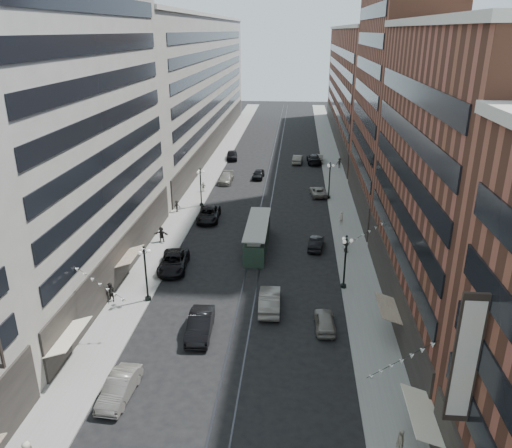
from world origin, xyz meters
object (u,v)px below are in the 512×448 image
(lamppost_se_mid, at_px, (329,179))
(car_12, at_px, (314,159))
(car_14, at_px, (298,159))
(pedestrian_5, at_px, (161,234))
(pedestrian_8, at_px, (341,218))
(car_4, at_px, (325,321))
(car_8, at_px, (226,178))
(car_5, at_px, (200,325))
(pedestrian_2, at_px, (111,292))
(pedestrian_7, at_px, (346,245))
(car_10, at_px, (316,243))
(lamppost_se_far, at_px, (345,260))
(car_extra_1, at_px, (318,158))
(pedestrian_9, at_px, (340,163))
(lamppost_sw_far, at_px, (146,272))
(car_1, at_px, (119,388))
(streetcar, at_px, (257,237))
(pedestrian_extra_0, at_px, (177,206))
(pedestrian_6, at_px, (203,187))
(car_13, at_px, (258,174))
(car_7, at_px, (209,214))
(lamppost_sw_mid, at_px, (201,186))
(car_extra_0, at_px, (270,300))
(car_2, at_px, (173,262))
(pedestrian_4, at_px, (400,443))
(car_9, at_px, (232,155))

(lamppost_se_mid, relative_size, car_12, 0.90)
(car_14, bearing_deg, pedestrian_5, 72.31)
(pedestrian_8, bearing_deg, car_4, 58.42)
(lamppost_se_mid, height_order, car_8, lamppost_se_mid)
(car_4, height_order, car_5, car_5)
(pedestrian_2, height_order, pedestrian_7, pedestrian_2)
(car_10, distance_m, car_14, 39.81)
(car_5, xyz_separation_m, pedestrian_7, (13.44, 17.51, 0.05))
(pedestrian_8, bearing_deg, lamppost_se_far, 62.42)
(pedestrian_5, bearing_deg, car_extra_1, 67.43)
(lamppost_se_mid, bearing_deg, pedestrian_9, 80.81)
(lamppost_sw_far, distance_m, lamppost_se_far, 18.83)
(lamppost_sw_far, distance_m, car_1, 13.30)
(lamppost_se_far, relative_size, pedestrian_2, 2.95)
(streetcar, xyz_separation_m, pedestrian_extra_0, (-12.05, 11.00, -0.44))
(car_1, height_order, car_8, car_1)
(car_14, xyz_separation_m, pedestrian_6, (-14.57, -19.51, 0.10))
(lamppost_se_far, relative_size, pedestrian_5, 2.95)
(lamppost_se_mid, xyz_separation_m, car_13, (-11.40, 10.22, -2.34))
(pedestrian_6, bearing_deg, car_7, 111.96)
(car_10, relative_size, car_12, 0.71)
(pedestrian_2, distance_m, pedestrian_9, 56.10)
(pedestrian_8, bearing_deg, car_10, 42.07)
(lamppost_sw_mid, bearing_deg, pedestrian_7, -36.79)
(car_1, relative_size, pedestrian_7, 2.99)
(car_8, bearing_deg, car_extra_0, -76.17)
(car_10, bearing_deg, streetcar, 10.53)
(pedestrian_7, relative_size, car_extra_0, 0.29)
(car_1, distance_m, car_4, 17.45)
(lamppost_sw_mid, relative_size, pedestrian_9, 3.02)
(lamppost_se_mid, xyz_separation_m, car_2, (-17.60, -25.20, -2.25))
(car_2, relative_size, pedestrian_extra_0, 3.71)
(car_1, distance_m, car_extra_0, 15.80)
(pedestrian_5, relative_size, pedestrian_8, 1.12)
(car_2, height_order, pedestrian_6, car_2)
(lamppost_se_mid, bearing_deg, car_1, -110.28)
(car_5, bearing_deg, lamppost_sw_mid, 97.61)
(car_7, xyz_separation_m, car_extra_1, (15.61, 32.70, -0.04))
(car_1, bearing_deg, lamppost_se_mid, 73.62)
(car_2, xyz_separation_m, car_extra_0, (10.60, -7.25, 0.05))
(pedestrian_9, bearing_deg, lamppost_sw_mid, -144.80)
(car_12, bearing_deg, car_13, 45.73)
(car_4, bearing_deg, pedestrian_4, 103.22)
(car_14, height_order, pedestrian_7, pedestrian_7)
(car_9, relative_size, pedestrian_extra_0, 3.13)
(car_12, xyz_separation_m, car_extra_1, (0.88, 0.86, -0.09))
(car_8, distance_m, pedestrian_5, 25.98)
(streetcar, distance_m, car_14, 40.35)
(car_4, bearing_deg, car_7, -62.53)
(pedestrian_4, relative_size, car_8, 0.36)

